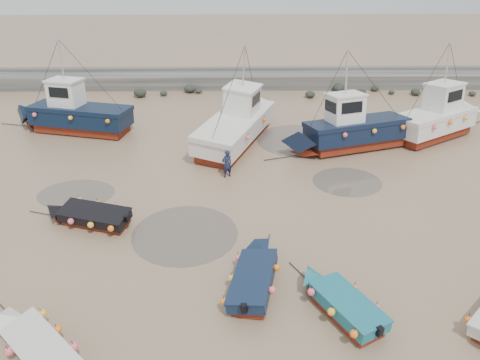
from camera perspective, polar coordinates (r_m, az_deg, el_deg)
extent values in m
plane|color=#927357|center=(22.67, 2.71, -5.75)|extent=(120.00, 120.00, 0.00)
cube|color=slate|center=(42.45, 1.02, 12.04)|extent=(60.00, 2.20, 1.20)
cube|color=slate|center=(43.41, 0.98, 13.42)|extent=(60.00, 0.60, 0.25)
ellipsoid|color=black|center=(40.21, 8.55, 10.30)|extent=(0.84, 0.86, 0.51)
ellipsoid|color=black|center=(42.14, 11.94, 10.94)|extent=(0.98, 1.07, 0.72)
ellipsoid|color=black|center=(43.07, 20.62, 10.01)|extent=(0.78, 0.90, 0.59)
ellipsoid|color=black|center=(44.79, 26.48, 9.42)|extent=(0.60, 0.70, 0.31)
ellipsoid|color=black|center=(41.21, -6.12, 10.99)|extent=(0.99, 0.80, 0.58)
ellipsoid|color=black|center=(42.63, 17.99, 10.14)|extent=(0.54, 0.46, 0.30)
ellipsoid|color=black|center=(42.08, 14.63, 10.42)|extent=(0.61, 0.47, 0.46)
ellipsoid|color=black|center=(41.00, -5.05, 10.76)|extent=(0.61, 0.53, 0.32)
ellipsoid|color=black|center=(43.01, 16.14, 10.64)|extent=(0.67, 0.55, 0.43)
ellipsoid|color=black|center=(40.72, -12.10, 10.35)|extent=(1.09, 0.88, 0.72)
ellipsoid|color=black|center=(40.73, -9.30, 10.39)|extent=(0.65, 0.60, 0.37)
ellipsoid|color=black|center=(41.46, 14.54, 10.30)|extent=(0.88, 0.64, 0.62)
ellipsoid|color=black|center=(40.25, -0.22, 10.54)|extent=(0.64, 0.62, 0.48)
ellipsoid|color=black|center=(42.06, 12.01, 10.68)|extent=(0.55, 0.45, 0.29)
cylinder|color=#584E46|center=(22.33, -6.73, -6.52)|extent=(5.02, 5.02, 0.01)
cylinder|color=#584E46|center=(27.17, 12.92, -0.19)|extent=(3.92, 3.92, 0.01)
cylinder|color=#584E46|center=(26.82, -19.34, -1.59)|extent=(4.15, 4.15, 0.01)
cylinder|color=#584E46|center=(31.89, 6.97, 4.84)|extent=(5.46, 5.46, 0.01)
cube|color=maroon|center=(17.86, -22.40, -19.36)|extent=(3.02, 2.96, 0.30)
cube|color=beige|center=(17.60, -22.64, -18.53)|extent=(3.32, 3.26, 0.45)
pyramid|color=beige|center=(18.77, -25.77, -13.95)|extent=(1.38, 1.40, 0.90)
cube|color=brown|center=(17.48, -22.75, -18.16)|extent=(2.75, 2.70, 0.10)
cube|color=beige|center=(17.42, -22.80, -17.95)|extent=(3.41, 3.35, 0.07)
cylinder|color=black|center=(20.03, -26.21, -14.65)|extent=(1.47, 1.41, 0.04)
sphere|color=orange|center=(17.15, -19.13, -18.73)|extent=(0.30, 0.30, 0.30)
sphere|color=orange|center=(17.87, -20.92, -16.74)|extent=(0.30, 0.30, 0.30)
sphere|color=orange|center=(17.96, -26.11, -17.82)|extent=(0.30, 0.30, 0.30)
sphere|color=orange|center=(18.64, -22.53, -14.91)|extent=(0.30, 0.30, 0.30)
cube|color=maroon|center=(19.03, 1.88, -13.06)|extent=(1.89, 3.29, 0.30)
cube|color=#101F37|center=(18.78, 1.90, -12.21)|extent=(2.15, 3.56, 0.45)
pyramid|color=#101F37|center=(20.05, 2.93, -7.53)|extent=(1.59, 1.01, 0.90)
cube|color=brown|center=(18.67, 1.91, -11.82)|extent=(1.75, 2.98, 0.10)
cube|color=#101F37|center=(18.62, 1.91, -11.61)|extent=(2.23, 3.64, 0.07)
cube|color=black|center=(17.41, 0.88, -15.45)|extent=(0.25, 0.22, 0.35)
cylinder|color=black|center=(21.31, 3.25, -8.23)|extent=(0.48, 1.96, 0.04)
sphere|color=orange|center=(17.88, -1.63, -14.31)|extent=(0.30, 0.30, 0.30)
sphere|color=orange|center=(18.14, 4.26, -13.63)|extent=(0.30, 0.30, 0.30)
sphere|color=orange|center=(18.84, -0.70, -11.62)|extent=(0.30, 0.30, 0.30)
sphere|color=orange|center=(19.13, 4.82, -11.00)|extent=(0.30, 0.30, 0.30)
sphere|color=orange|center=(19.84, 0.12, -9.20)|extent=(0.30, 0.30, 0.30)
cube|color=maroon|center=(18.41, 12.85, -15.72)|extent=(2.35, 2.98, 0.30)
cube|color=#176473|center=(18.15, 12.98, -14.88)|extent=(2.63, 3.26, 0.45)
pyramid|color=#176473|center=(18.85, 9.41, -10.70)|extent=(1.53, 1.28, 0.90)
cube|color=brown|center=(18.04, 13.04, -14.50)|extent=(2.16, 2.71, 0.10)
cube|color=#176473|center=(17.98, 13.07, -14.29)|extent=(2.71, 3.34, 0.07)
cube|color=black|center=(17.30, 16.58, -17.34)|extent=(0.28, 0.26, 0.35)
cylinder|color=black|center=(19.93, 7.71, -11.53)|extent=(1.00, 1.77, 0.04)
sphere|color=orange|center=(17.09, 13.65, -17.91)|extent=(0.30, 0.30, 0.30)
sphere|color=orange|center=(18.24, 16.22, -14.68)|extent=(0.30, 0.30, 0.30)
sphere|color=orange|center=(17.66, 11.01, -15.63)|extent=(0.30, 0.30, 0.30)
sphere|color=orange|center=(18.82, 13.68, -12.67)|extent=(0.30, 0.30, 0.30)
sphere|color=orange|center=(18.30, 8.60, -13.48)|extent=(0.30, 0.30, 0.30)
sphere|color=orange|center=(19.00, 26.39, -14.94)|extent=(0.30, 0.30, 0.30)
cube|color=maroon|center=(23.81, -17.07, -4.86)|extent=(3.28, 1.98, 0.30)
cube|color=black|center=(23.61, -17.20, -4.10)|extent=(3.56, 2.24, 0.45)
pyramid|color=black|center=(24.47, -21.32, -2.39)|extent=(1.07, 1.46, 0.90)
cube|color=brown|center=(23.53, -17.26, -3.76)|extent=(2.98, 1.83, 0.10)
cube|color=black|center=(23.48, -17.29, -3.58)|extent=(3.65, 2.31, 0.07)
cube|color=black|center=(22.68, -13.55, -4.48)|extent=(0.24, 0.26, 0.35)
cylinder|color=black|center=(25.44, -22.52, -3.90)|extent=(1.92, 0.63, 0.04)
sphere|color=orange|center=(22.37, -15.41, -5.48)|extent=(0.30, 0.30, 0.30)
sphere|color=orange|center=(23.71, -14.65, -3.26)|extent=(0.30, 0.30, 0.30)
sphere|color=orange|center=(22.89, -17.69, -4.99)|extent=(0.30, 0.30, 0.30)
sphere|color=orange|center=(24.23, -16.81, -2.84)|extent=(0.30, 0.30, 0.30)
sphere|color=orange|center=(23.45, -19.86, -4.52)|extent=(0.30, 0.30, 0.30)
sphere|color=orange|center=(24.78, -18.88, -2.45)|extent=(0.30, 0.30, 0.30)
cube|color=maroon|center=(34.68, -18.64, 6.01)|extent=(6.58, 3.43, 0.55)
cube|color=black|center=(34.42, -18.83, 7.16)|extent=(7.11, 3.88, 0.95)
pyramid|color=black|center=(36.33, -24.41, 8.41)|extent=(1.94, 2.65, 1.40)
cube|color=brown|center=(34.25, -18.97, 7.95)|extent=(6.94, 3.75, 0.08)
cube|color=black|center=(34.20, -19.01, 8.17)|extent=(7.27, 3.96, 0.30)
cube|color=white|center=(34.38, -20.60, 9.73)|extent=(2.33, 2.09, 1.70)
cube|color=white|center=(34.12, -20.87, 11.16)|extent=(2.52, 2.25, 0.12)
cube|color=black|center=(34.86, -22.12, 10.14)|extent=(0.38, 1.39, 0.68)
cylinder|color=#B7B7B2|center=(33.77, -21.28, 13.35)|extent=(0.10, 0.10, 2.60)
cylinder|color=black|center=(37.54, -25.27, 6.03)|extent=(2.93, 0.74, 0.05)
sphere|color=#F75E75|center=(31.95, -15.90, 6.65)|extent=(0.30, 0.30, 0.30)
sphere|color=#F75E75|center=(34.71, -15.94, 8.41)|extent=(0.30, 0.30, 0.30)
sphere|color=#F75E75|center=(33.27, -20.03, 6.87)|extent=(0.30, 0.30, 0.30)
sphere|color=#F75E75|center=(36.03, -19.77, 8.55)|extent=(0.30, 0.30, 0.30)
sphere|color=#F75E75|center=(34.74, -23.83, 7.05)|extent=(0.30, 0.30, 0.30)
cube|color=maroon|center=(31.05, -0.70, 4.93)|extent=(4.94, 7.74, 0.55)
cube|color=silver|center=(30.76, -0.71, 6.21)|extent=(5.52, 8.39, 0.95)
pyramid|color=silver|center=(34.48, 2.14, 9.97)|extent=(3.06, 2.35, 1.40)
cube|color=brown|center=(30.56, -0.72, 7.10)|extent=(5.35, 8.18, 0.08)
cube|color=silver|center=(30.51, -0.72, 7.34)|extent=(5.64, 8.58, 0.30)
cube|color=white|center=(31.12, 0.03, 9.69)|extent=(2.52, 2.57, 1.70)
cube|color=white|center=(30.83, 0.03, 11.28)|extent=(2.72, 2.78, 0.12)
cube|color=black|center=(31.94, 0.70, 10.68)|extent=(1.52, 0.66, 0.68)
cylinder|color=#B7B7B2|center=(30.45, 0.03, 13.73)|extent=(0.10, 0.10, 2.60)
cylinder|color=black|center=(36.11, 2.72, 7.99)|extent=(1.18, 2.80, 0.05)
sphere|color=#F75E75|center=(28.55, -5.87, 4.97)|extent=(0.30, 0.30, 0.30)
sphere|color=#F75E75|center=(28.77, 0.85, 5.32)|extent=(0.30, 0.30, 0.30)
sphere|color=#F75E75|center=(31.17, -3.26, 7.18)|extent=(0.30, 0.30, 0.30)
sphere|color=#F75E75|center=(31.53, 2.89, 7.45)|extent=(0.30, 0.30, 0.30)
sphere|color=#F75E75|center=(33.88, -1.04, 9.03)|extent=(0.30, 0.30, 0.30)
cube|color=maroon|center=(31.34, 13.92, 4.28)|extent=(6.32, 3.64, 0.55)
cube|color=black|center=(31.05, 14.08, 5.54)|extent=(6.84, 4.10, 0.95)
pyramid|color=black|center=(29.06, 7.81, 6.04)|extent=(2.04, 2.65, 1.40)
cube|color=brown|center=(30.86, 14.19, 6.42)|extent=(6.67, 3.97, 0.08)
cube|color=black|center=(30.81, 14.23, 6.66)|extent=(6.99, 4.19, 0.30)
cube|color=white|center=(30.03, 13.00, 8.22)|extent=(2.39, 2.14, 1.70)
cube|color=white|center=(29.73, 13.19, 9.86)|extent=(2.58, 2.31, 0.12)
cube|color=black|center=(29.45, 11.31, 8.52)|extent=(0.45, 1.34, 0.68)
cylinder|color=#B7B7B2|center=(29.34, 13.49, 12.36)|extent=(0.10, 0.10, 2.60)
cylinder|color=black|center=(29.34, 5.66, 2.76)|extent=(2.89, 0.92, 0.05)
sphere|color=#F75E75|center=(31.34, 19.38, 5.67)|extent=(0.30, 0.30, 0.30)
sphere|color=#F75E75|center=(32.71, 15.35, 7.24)|extent=(0.30, 0.30, 0.30)
sphere|color=#F75E75|center=(30.19, 16.22, 5.31)|extent=(0.30, 0.30, 0.30)
sphere|color=#F75E75|center=(31.68, 12.19, 6.93)|extent=(0.30, 0.30, 0.30)
sphere|color=#F75E75|center=(29.15, 12.83, 4.90)|extent=(0.30, 0.30, 0.30)
sphere|color=#F75E75|center=(30.76, 8.83, 6.58)|extent=(0.30, 0.30, 0.30)
cube|color=maroon|center=(34.46, 22.29, 5.19)|extent=(5.77, 4.60, 0.55)
cube|color=silver|center=(34.19, 22.52, 6.34)|extent=(6.30, 5.12, 0.95)
pyramid|color=silver|center=(36.73, 26.07, 8.25)|extent=(2.48, 2.85, 1.40)
cube|color=brown|center=(34.02, 22.68, 7.14)|extent=(6.13, 4.96, 0.08)
cube|color=silver|center=(33.97, 22.72, 7.35)|extent=(6.44, 5.23, 0.30)
cube|color=white|center=(34.29, 23.85, 9.06)|extent=(2.60, 2.50, 1.70)
cube|color=white|center=(34.04, 24.16, 10.49)|extent=(2.81, 2.71, 0.12)
cube|color=black|center=(35.04, 24.94, 9.66)|extent=(0.79, 1.28, 0.68)
cylinder|color=#B7B7B2|center=(33.69, 24.62, 12.67)|extent=(0.10, 0.10, 2.60)
cylinder|color=black|center=(38.13, 26.42, 6.10)|extent=(2.60, 1.58, 0.05)
sphere|color=#F75E75|center=(33.07, 18.33, 7.04)|extent=(0.30, 0.30, 0.30)
sphere|color=#F75E75|center=(32.15, 22.80, 5.60)|extent=(0.30, 0.30, 0.30)
sphere|color=#F75E75|center=(34.22, 20.07, 7.46)|extent=(0.30, 0.30, 0.30)
sphere|color=#F75E75|center=(33.37, 24.43, 6.07)|extent=(0.30, 0.30, 0.30)
sphere|color=#F75E75|center=(35.40, 21.70, 7.85)|extent=(0.30, 0.30, 0.30)
sphere|color=#F75E75|center=(34.61, 25.95, 6.51)|extent=(0.30, 0.30, 0.30)
sphere|color=#F75E75|center=(36.61, 23.23, 8.21)|extent=(0.30, 0.30, 0.30)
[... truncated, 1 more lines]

